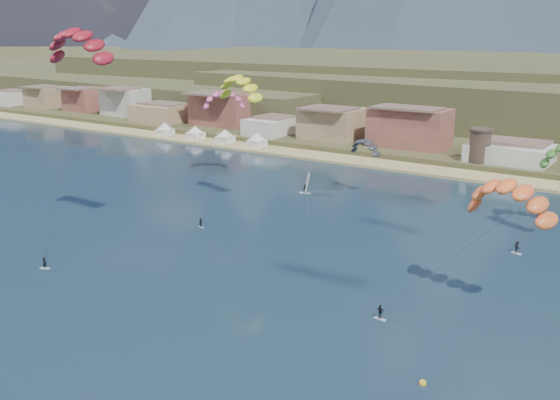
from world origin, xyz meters
name	(u,v)px	position (x,y,z in m)	size (l,w,h in m)	color
ground	(124,345)	(0.00, 0.00, 0.00)	(2400.00, 2400.00, 0.00)	black
beach	(448,172)	(0.00, 106.00, 0.25)	(2200.00, 12.00, 0.90)	tan
town	(338,120)	(-40.00, 122.00, 8.00)	(400.00, 24.00, 12.00)	silver
watchtower	(480,145)	(5.00, 114.00, 6.37)	(5.82, 5.82, 8.60)	#47382D
beach_tents	(209,131)	(-76.25, 106.00, 3.71)	(43.40, 6.40, 5.00)	white
kitesurfer_red	(78,40)	(-31.04, 22.12, 33.12)	(12.83, 15.57, 36.49)	silver
kitesurfer_yellow	(240,84)	(-22.34, 51.61, 24.66)	(11.65, 16.73, 28.24)	silver
kitesurfer_orange	(511,193)	(33.22, 32.76, 15.82)	(18.96, 14.55, 21.58)	silver
distant_kite_pink	(224,97)	(-41.80, 70.91, 19.47)	(10.34, 9.26, 22.51)	#262626
distant_kite_dark	(365,144)	(-7.92, 76.05, 11.03)	(8.33, 6.56, 14.17)	#262626
windsurfer	(306,187)	(-18.91, 70.05, 1.46)	(2.63, 2.86, 4.60)	silver
buoy	(423,383)	(31.62, 11.22, 0.13)	(0.77, 0.77, 0.77)	yellow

